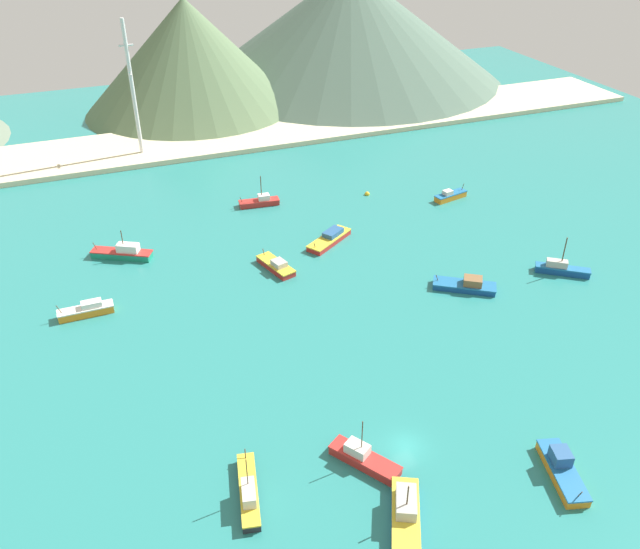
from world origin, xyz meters
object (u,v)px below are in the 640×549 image
(fishing_boat_8, at_px, (363,458))
(fishing_boat_2, at_px, (466,285))
(fishing_boat_0, at_px, (562,469))
(fishing_boat_6, at_px, (123,253))
(fishing_boat_1, at_px, (450,196))
(fishing_boat_11, at_px, (276,266))
(fishing_boat_10, at_px, (260,202))
(fishing_boat_9, at_px, (330,239))
(fishing_boat_5, at_px, (87,310))
(buoy_0, at_px, (367,194))
(fishing_boat_4, at_px, (406,516))
(fishing_boat_7, at_px, (561,269))
(radio_tower, at_px, (133,90))
(fishing_boat_3, at_px, (249,492))

(fishing_boat_8, bearing_deg, fishing_boat_2, 41.51)
(fishing_boat_0, xyz_separation_m, fishing_boat_6, (-40.22, 67.89, 0.09))
(fishing_boat_1, height_order, fishing_boat_11, fishing_boat_1)
(fishing_boat_8, distance_m, fishing_boat_11, 44.75)
(fishing_boat_2, distance_m, fishing_boat_8, 41.31)
(fishing_boat_1, xyz_separation_m, fishing_boat_10, (-37.70, 11.69, -0.00))
(fishing_boat_8, bearing_deg, fishing_boat_9, 72.15)
(fishing_boat_1, relative_size, fishing_boat_11, 0.88)
(fishing_boat_1, distance_m, fishing_boat_5, 75.36)
(fishing_boat_6, distance_m, fishing_boat_11, 27.54)
(fishing_boat_5, height_order, buoy_0, fishing_boat_5)
(fishing_boat_11, bearing_deg, fishing_boat_8, -95.09)
(fishing_boat_6, distance_m, buoy_0, 51.74)
(fishing_boat_4, bearing_deg, fishing_boat_0, -2.21)
(fishing_boat_2, xyz_separation_m, fishing_boat_10, (-22.28, 42.29, 0.02))
(fishing_boat_9, bearing_deg, fishing_boat_0, -86.06)
(fishing_boat_11, bearing_deg, fishing_boat_7, -22.90)
(fishing_boat_9, distance_m, fishing_boat_11, 13.35)
(fishing_boat_6, distance_m, fishing_boat_8, 61.51)
(buoy_0, bearing_deg, fishing_boat_0, -98.18)
(fishing_boat_5, bearing_deg, fishing_boat_4, -61.29)
(fishing_boat_5, distance_m, radio_tower, 66.75)
(fishing_boat_2, distance_m, buoy_0, 38.78)
(fishing_boat_0, bearing_deg, fishing_boat_11, 106.69)
(fishing_boat_1, distance_m, fishing_boat_4, 80.99)
(fishing_boat_2, distance_m, radio_tower, 89.01)
(fishing_boat_4, bearing_deg, fishing_boat_9, 75.41)
(radio_tower, bearing_deg, fishing_boat_10, -62.37)
(fishing_boat_3, relative_size, fishing_boat_11, 1.16)
(fishing_boat_2, height_order, fishing_boat_9, fishing_boat_2)
(fishing_boat_5, bearing_deg, fishing_boat_3, -71.98)
(fishing_boat_1, height_order, fishing_boat_7, fishing_boat_7)
(fishing_boat_5, bearing_deg, fishing_boat_9, 10.01)
(fishing_boat_2, xyz_separation_m, fishing_boat_9, (-14.81, 22.71, -0.02))
(fishing_boat_2, height_order, fishing_boat_4, fishing_boat_4)
(fishing_boat_4, bearing_deg, fishing_boat_7, 35.90)
(fishing_boat_8, height_order, fishing_boat_10, fishing_boat_8)
(fishing_boat_9, height_order, buoy_0, fishing_boat_9)
(fishing_boat_2, relative_size, fishing_boat_3, 0.99)
(fishing_boat_3, bearing_deg, fishing_boat_5, 108.02)
(fishing_boat_0, height_order, radio_tower, radio_tower)
(fishing_boat_8, height_order, fishing_boat_11, fishing_boat_8)
(fishing_boat_2, xyz_separation_m, fishing_boat_8, (-30.93, -27.37, 0.09))
(fishing_boat_1, bearing_deg, fishing_boat_2, -116.74)
(fishing_boat_7, xyz_separation_m, fishing_boat_9, (-32.51, 24.39, -0.17))
(fishing_boat_2, relative_size, fishing_boat_8, 1.18)
(fishing_boat_6, relative_size, radio_tower, 0.34)
(fishing_boat_1, bearing_deg, fishing_boat_9, -165.37)
(fishing_boat_7, xyz_separation_m, fishing_boat_8, (-48.64, -25.70, -0.06))
(fishing_boat_4, relative_size, fishing_boat_10, 1.24)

